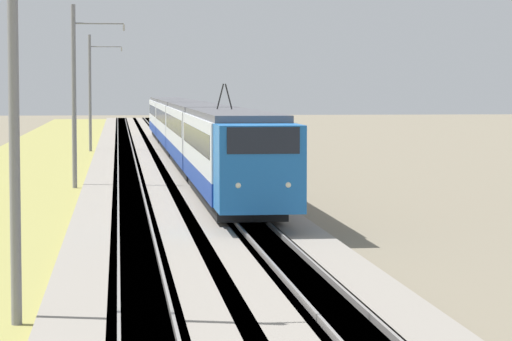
{
  "coord_description": "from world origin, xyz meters",
  "views": [
    {
      "loc": [
        -17.16,
        0.52,
        4.94
      ],
      "look_at": [
        21.89,
        -3.94,
        2.25
      ],
      "focal_mm": 85.0,
      "sensor_mm": 36.0,
      "label": 1
    }
  ],
  "objects_px": {
    "passenger_train": "(188,127)",
    "catenary_mast_near": "(16,96)",
    "catenary_mast_far": "(91,92)",
    "catenary_mast_mid": "(75,95)"
  },
  "relations": [
    {
      "from": "passenger_train",
      "to": "catenary_mast_near",
      "type": "bearing_deg",
      "value": -6.98
    },
    {
      "from": "passenger_train",
      "to": "catenary_mast_near",
      "type": "relative_size",
      "value": 8.73
    },
    {
      "from": "passenger_train",
      "to": "catenary_mast_mid",
      "type": "height_order",
      "value": "catenary_mast_mid"
    },
    {
      "from": "catenary_mast_near",
      "to": "catenary_mast_mid",
      "type": "distance_m",
      "value": 33.85
    },
    {
      "from": "passenger_train",
      "to": "catenary_mast_far",
      "type": "relative_size",
      "value": 9.06
    },
    {
      "from": "passenger_train",
      "to": "catenary_mast_far",
      "type": "xyz_separation_m",
      "value": [
        14.71,
        6.48,
        2.21
      ]
    },
    {
      "from": "catenary_mast_near",
      "to": "passenger_train",
      "type": "bearing_deg",
      "value": -6.98
    },
    {
      "from": "catenary_mast_mid",
      "to": "catenary_mast_far",
      "type": "distance_m",
      "value": 33.85
    },
    {
      "from": "catenary_mast_near",
      "to": "catenary_mast_mid",
      "type": "height_order",
      "value": "catenary_mast_near"
    },
    {
      "from": "catenary_mast_near",
      "to": "catenary_mast_mid",
      "type": "bearing_deg",
      "value": -0.0
    }
  ]
}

